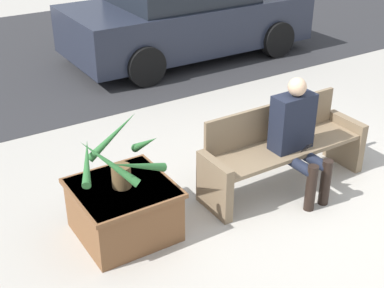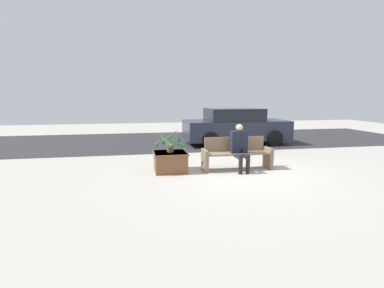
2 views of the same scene
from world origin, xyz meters
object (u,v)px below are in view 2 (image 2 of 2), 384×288
object	(u,v)px
bench	(236,154)
person_seated	(240,146)
potted_plant	(170,141)
parked_car	(235,126)
planter_box	(170,161)

from	to	relation	value
bench	person_seated	world-z (taller)	person_seated
person_seated	potted_plant	bearing A→B (deg)	172.00
potted_plant	bench	bearing A→B (deg)	-2.30
bench	potted_plant	size ratio (longest dim) A/B	2.38
potted_plant	parked_car	distance (m)	5.15
person_seated	planter_box	world-z (taller)	person_seated
bench	planter_box	bearing A→B (deg)	177.15
planter_box	parked_car	xyz separation A→B (m)	(3.15, 4.04, 0.44)
planter_box	parked_car	size ratio (longest dim) A/B	0.21
parked_car	potted_plant	bearing A→B (deg)	-128.00
planter_box	potted_plant	size ratio (longest dim) A/B	1.11
bench	planter_box	xyz separation A→B (m)	(-1.77, 0.09, -0.14)
bench	parked_car	distance (m)	4.36
planter_box	potted_plant	xyz separation A→B (m)	(-0.02, -0.02, 0.52)
person_seated	potted_plant	distance (m)	1.83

